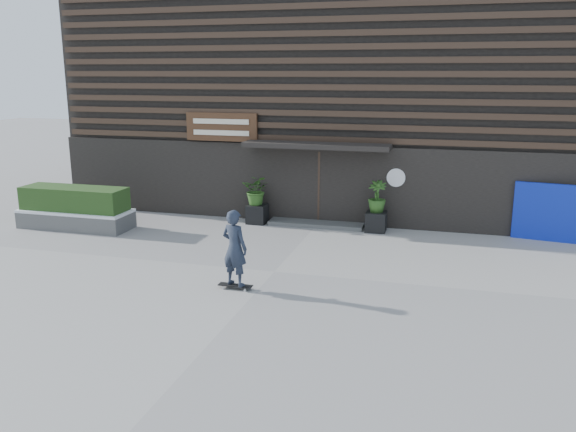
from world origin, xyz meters
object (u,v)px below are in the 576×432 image
(blue_tarp, at_px, (546,212))
(planter_pot_left, at_px, (257,214))
(planter_pot_right, at_px, (376,222))
(skateboarder, at_px, (235,248))
(raised_bed, at_px, (76,220))

(blue_tarp, bearing_deg, planter_pot_left, -169.35)
(planter_pot_right, bearing_deg, skateboarder, -112.68)
(planter_pot_right, distance_m, skateboarder, 6.27)
(planter_pot_left, relative_size, blue_tarp, 0.34)
(raised_bed, relative_size, blue_tarp, 1.97)
(raised_bed, bearing_deg, blue_tarp, 9.62)
(planter_pot_left, relative_size, skateboarder, 0.33)
(raised_bed, xyz_separation_m, skateboarder, (6.64, -3.71, 0.70))
(skateboarder, bearing_deg, planter_pot_right, 67.32)
(planter_pot_right, bearing_deg, raised_bed, -167.26)
(planter_pot_right, height_order, blue_tarp, blue_tarp)
(planter_pot_left, distance_m, skateboarder, 5.95)
(blue_tarp, distance_m, skateboarder, 9.40)
(planter_pot_right, distance_m, blue_tarp, 4.83)
(planter_pot_right, bearing_deg, planter_pot_left, 180.00)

